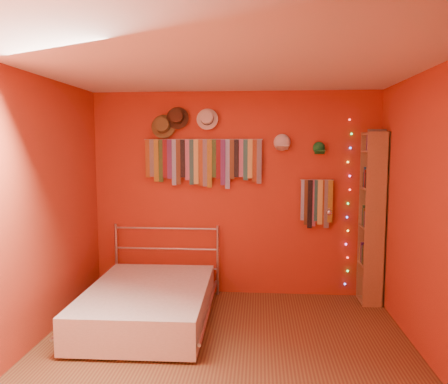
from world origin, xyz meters
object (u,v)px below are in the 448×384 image
(tie_rack, at_px, (203,160))
(reading_lamp, at_px, (329,212))
(bed, at_px, (148,303))
(bookshelf, at_px, (376,217))

(tie_rack, bearing_deg, reading_lamp, -6.12)
(tie_rack, relative_size, bed, 0.80)
(reading_lamp, bearing_deg, bookshelf, 0.62)
(tie_rack, height_order, bed, tie_rack)
(reading_lamp, distance_m, bookshelf, 0.54)
(bed, bearing_deg, bookshelf, 16.58)
(reading_lamp, relative_size, bookshelf, 0.15)
(bed, bearing_deg, tie_rack, 63.11)
(reading_lamp, xyz_separation_m, bookshelf, (0.54, 0.01, -0.06))
(reading_lamp, relative_size, bed, 0.16)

